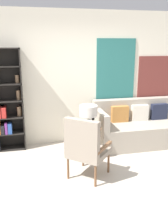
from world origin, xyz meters
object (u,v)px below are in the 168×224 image
Objects in this scene: couch at (141,127)px; table_lamp at (88,113)px; armchair at (85,146)px; side_table at (89,132)px.

couch is 4.83× the size of table_lamp.
armchair is 0.51× the size of couch.
couch is 3.46× the size of side_table.
table_lamp is (-0.01, 0.04, 0.35)m from side_table.
armchair is 0.81m from side_table.
couch is at bearing 38.78° from armchair.
couch is 1.33m from side_table.
table_lamp is at bearing 73.25° from armchair.
table_lamp reaches higher than side_table.
side_table is (0.25, 0.76, -0.07)m from armchair.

